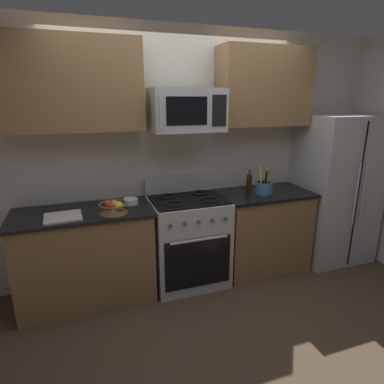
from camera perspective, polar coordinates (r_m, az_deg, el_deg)
name	(u,v)px	position (r m, az deg, el deg)	size (l,w,h in m)	color
ground_plane	(211,316)	(3.14, 3.37, -21.03)	(16.00, 16.00, 0.00)	#473828
wall_back	(177,156)	(3.52, -2.72, 6.37)	(8.00, 0.10, 2.60)	beige
counter_left	(87,256)	(3.29, -18.07, -10.73)	(1.25, 0.61, 0.91)	olive
range_oven	(188,240)	(3.43, -0.72, -8.42)	(0.76, 0.66, 1.09)	#B2B5BA
counter_right	(262,230)	(3.79, 12.26, -6.61)	(1.00, 0.61, 0.91)	olive
refrigerator	(334,189)	(4.20, 23.80, 0.48)	(0.85, 0.72, 1.72)	#B2B5BA
microwave	(187,110)	(3.14, -0.97, 14.22)	(0.69, 0.44, 0.40)	#B2B5BA
upper_cabinets_left	(69,85)	(3.11, -20.87, 17.22)	(1.24, 0.34, 0.79)	olive
upper_cabinets_right	(264,87)	(3.63, 12.53, 17.57)	(0.99, 0.34, 0.79)	olive
utensil_crock	(264,187)	(3.56, 12.52, 0.85)	(0.18, 0.18, 0.30)	teal
fruit_basket	(114,207)	(2.98, -13.64, -2.60)	(0.26, 0.26, 0.12)	brown
cutting_board	(63,217)	(3.01, -21.77, -4.10)	(0.31, 0.28, 0.02)	silver
bottle_soy	(249,180)	(3.70, 10.05, 2.03)	(0.06, 0.06, 0.22)	#382314
prep_bowl	(131,201)	(3.20, -10.76, -1.58)	(0.15, 0.15, 0.05)	white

